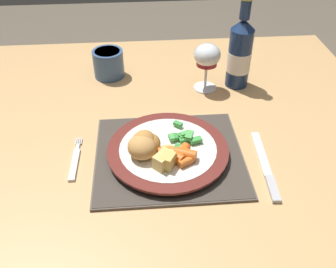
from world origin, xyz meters
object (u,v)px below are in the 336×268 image
at_px(fork, 75,161).
at_px(bottle, 240,53).
at_px(table_knife, 267,170).
at_px(drinking_cup, 108,63).
at_px(wine_glass, 207,58).
at_px(dinner_plate, 168,151).
at_px(dining_table, 158,157).

distance_m(fork, bottle, 0.52).
bearing_deg(fork, bottle, 34.93).
distance_m(table_knife, drinking_cup, 0.55).
xyz_separation_m(fork, wine_glass, (0.33, 0.28, 0.09)).
xyz_separation_m(dinner_plate, fork, (-0.20, -0.00, -0.01)).
bearing_deg(fork, dining_table, 29.66).
distance_m(table_knife, wine_glass, 0.36).
xyz_separation_m(dinner_plate, wine_glass, (0.12, 0.27, 0.08)).
bearing_deg(bottle, table_knife, -92.12).
xyz_separation_m(dinner_plate, bottle, (0.22, 0.29, 0.08)).
xyz_separation_m(wine_glass, drinking_cup, (-0.27, 0.09, -0.05)).
bearing_deg(wine_glass, table_knife, -77.07).
distance_m(dinner_plate, table_knife, 0.21).
bearing_deg(dinner_plate, drinking_cup, 111.17).
height_order(dining_table, fork, fork).
bearing_deg(bottle, fork, -145.07).
bearing_deg(drinking_cup, bottle, -12.21).
bearing_deg(drinking_cup, table_knife, -51.19).
relative_size(dining_table, bottle, 4.70).
relative_size(dinner_plate, drinking_cup, 3.02).
relative_size(fork, table_knife, 0.63).
bearing_deg(table_knife, dinner_plate, 162.95).
xyz_separation_m(dining_table, dinner_plate, (0.02, -0.10, 0.11)).
height_order(dining_table, wine_glass, wine_glass).
bearing_deg(wine_glass, dining_table, -129.49).
xyz_separation_m(fork, table_knife, (0.40, -0.06, 0.00)).
relative_size(dining_table, wine_glass, 8.94).
height_order(table_knife, drinking_cup, drinking_cup).
bearing_deg(dinner_plate, wine_glass, 65.51).
relative_size(table_knife, drinking_cup, 2.48).
relative_size(dinner_plate, fork, 1.92).
relative_size(wine_glass, drinking_cup, 1.51).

